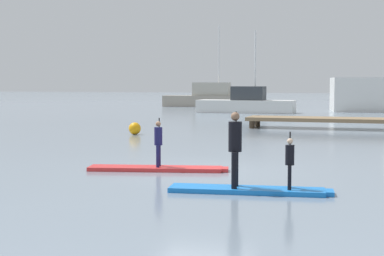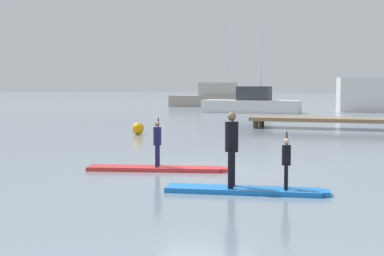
# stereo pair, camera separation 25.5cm
# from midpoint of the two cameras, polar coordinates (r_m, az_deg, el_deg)

# --- Properties ---
(ground_plane) EXTENTS (240.00, 240.00, 0.00)m
(ground_plane) POSITION_cam_midpoint_polar(r_m,az_deg,el_deg) (15.30, 1.48, -4.21)
(ground_plane) COLOR gray
(paddleboard_near) EXTENTS (3.68, 1.40, 0.10)m
(paddleboard_near) POSITION_cam_midpoint_polar(r_m,az_deg,el_deg) (15.49, -2.92, -3.92)
(paddleboard_near) COLOR red
(paddleboard_near) RESTS_ON ground
(paddler_child_solo) EXTENTS (0.25, 0.41, 1.27)m
(paddler_child_solo) POSITION_cam_midpoint_polar(r_m,az_deg,el_deg) (15.41, -2.88, -1.26)
(paddler_child_solo) COLOR #19194C
(paddler_child_solo) RESTS_ON paddleboard_near
(paddleboard_far) EXTENTS (3.44, 1.09, 0.10)m
(paddleboard_far) POSITION_cam_midpoint_polar(r_m,az_deg,el_deg) (12.44, 5.86, -5.99)
(paddleboard_far) COLOR blue
(paddleboard_far) RESTS_ON ground
(paddler_adult) EXTENTS (0.31, 0.50, 1.58)m
(paddler_adult) POSITION_cam_midpoint_polar(r_m,az_deg,el_deg) (12.34, 4.43, -1.59)
(paddler_adult) COLOR black
(paddler_adult) RESTS_ON paddleboard_far
(paddler_child_front) EXTENTS (0.21, 0.38, 1.17)m
(paddler_child_front) POSITION_cam_midpoint_polar(r_m,az_deg,el_deg) (12.31, 9.66, -3.13)
(paddler_child_front) COLOR black
(paddler_child_front) RESTS_ON paddleboard_far
(fishing_boat_green_midground) EXTENTS (7.96, 2.28, 7.76)m
(fishing_boat_green_midground) POSITION_cam_midpoint_polar(r_m,az_deg,el_deg) (57.08, 2.09, 2.96)
(fishing_boat_green_midground) COLOR #9E9384
(fishing_boat_green_midground) RESTS_ON ground
(motor_boat_small_navy) EXTENTS (7.43, 2.25, 6.25)m
(motor_boat_small_navy) POSITION_cam_midpoint_polar(r_m,az_deg,el_deg) (45.62, 5.95, 2.36)
(motor_boat_small_navy) COLOR silver
(motor_boat_small_navy) RESTS_ON ground
(floating_dock) EXTENTS (8.72, 2.03, 0.56)m
(floating_dock) POSITION_cam_midpoint_polar(r_m,az_deg,el_deg) (30.12, 14.27, 0.76)
(floating_dock) COLOR #846B4C
(floating_dock) RESTS_ON ground
(mooring_buoy_near) EXTENTS (0.54, 0.54, 0.54)m
(mooring_buoy_near) POSITION_cam_midpoint_polar(r_m,az_deg,el_deg) (26.26, -4.96, -0.04)
(mooring_buoy_near) COLOR orange
(mooring_buoy_near) RESTS_ON ground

